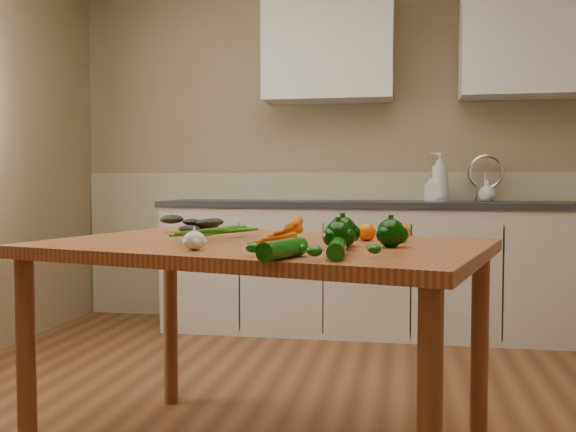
% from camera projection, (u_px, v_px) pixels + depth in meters
% --- Properties ---
extents(room, '(4.04, 5.04, 2.64)m').
position_uv_depth(room, '(288.00, 124.00, 2.41)').
color(room, brown).
rests_on(room, ground).
extents(counter_run, '(2.84, 0.64, 1.14)m').
position_uv_depth(counter_run, '(371.00, 266.00, 4.39)').
color(counter_run, '#B3A995').
rests_on(counter_run, ground).
extents(upper_cabinets, '(2.15, 0.35, 0.70)m').
position_uv_depth(upper_cabinets, '(417.00, 48.00, 4.39)').
color(upper_cabinets, silver).
rests_on(upper_cabinets, room).
extents(table, '(1.72, 1.33, 0.82)m').
position_uv_depth(table, '(262.00, 267.00, 2.28)').
color(table, '#A75730').
rests_on(table, ground).
extents(soap_bottle_a, '(0.16, 0.15, 0.33)m').
position_uv_depth(soap_bottle_a, '(440.00, 177.00, 4.38)').
color(soap_bottle_a, silver).
rests_on(soap_bottle_a, counter_run).
extents(soap_bottle_b, '(0.09, 0.09, 0.18)m').
position_uv_depth(soap_bottle_b, '(431.00, 188.00, 4.38)').
color(soap_bottle_b, silver).
rests_on(soap_bottle_b, counter_run).
extents(soap_bottle_c, '(0.14, 0.14, 0.15)m').
position_uv_depth(soap_bottle_c, '(487.00, 191.00, 4.31)').
color(soap_bottle_c, silver).
rests_on(soap_bottle_c, counter_run).
extents(carrot_bunch, '(0.33, 0.28, 0.08)m').
position_uv_depth(carrot_bunch, '(263.00, 231.00, 2.30)').
color(carrot_bunch, '#C44E04').
rests_on(carrot_bunch, table).
extents(leafy_greens, '(0.22, 0.20, 0.11)m').
position_uv_depth(leafy_greens, '(193.00, 219.00, 2.73)').
color(leafy_greens, black).
rests_on(leafy_greens, table).
extents(garlic_bulb, '(0.07, 0.07, 0.06)m').
position_uv_depth(garlic_bulb, '(194.00, 241.00, 2.00)').
color(garlic_bulb, silver).
rests_on(garlic_bulb, table).
extents(pepper_a, '(0.10, 0.10, 0.10)m').
position_uv_depth(pepper_a, '(343.00, 232.00, 2.12)').
color(pepper_a, black).
rests_on(pepper_a, table).
extents(pepper_b, '(0.09, 0.09, 0.09)m').
position_uv_depth(pepper_b, '(391.00, 233.00, 2.09)').
color(pepper_b, black).
rests_on(pepper_b, table).
extents(pepper_c, '(0.09, 0.09, 0.09)m').
position_uv_depth(pepper_c, '(338.00, 235.00, 2.01)').
color(pepper_c, black).
rests_on(pepper_c, table).
extents(tomato_a, '(0.08, 0.08, 0.07)m').
position_uv_depth(tomato_a, '(345.00, 230.00, 2.38)').
color(tomato_a, '#990D02').
rests_on(tomato_a, table).
extents(tomato_b, '(0.07, 0.07, 0.07)m').
position_uv_depth(tomato_b, '(366.00, 232.00, 2.32)').
color(tomato_b, '#DF5A05').
rests_on(tomato_b, table).
extents(tomato_c, '(0.07, 0.07, 0.07)m').
position_uv_depth(tomato_c, '(400.00, 233.00, 2.28)').
color(tomato_c, '#DF5A05').
rests_on(tomato_c, table).
extents(zucchini_a, '(0.06, 0.21, 0.05)m').
position_uv_depth(zucchini_a, '(337.00, 249.00, 1.81)').
color(zucchini_a, '#094207').
rests_on(zucchini_a, table).
extents(zucchini_b, '(0.12, 0.21, 0.05)m').
position_uv_depth(zucchini_b, '(283.00, 249.00, 1.77)').
color(zucchini_b, '#094207').
rests_on(zucchini_b, table).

